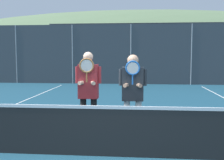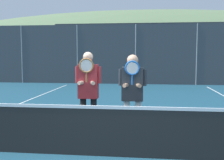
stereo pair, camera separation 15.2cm
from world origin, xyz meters
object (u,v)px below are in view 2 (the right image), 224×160
object	(u,v)px
player_center_left	(132,90)
player_leftmost	(88,89)
car_far_left	(58,66)
car_left_of_center	(128,67)
car_center	(199,66)

from	to	relation	value
player_center_left	player_leftmost	bearing A→B (deg)	177.71
player_center_left	car_far_left	bearing A→B (deg)	113.28
player_leftmost	car_left_of_center	bearing A→B (deg)	89.93
car_far_left	player_center_left	bearing A→B (deg)	-66.72
car_far_left	car_left_of_center	bearing A→B (deg)	-1.61
car_far_left	player_leftmost	bearing A→B (deg)	-69.97
car_far_left	car_left_of_center	distance (m)	5.05
player_center_left	car_far_left	xyz separation A→B (m)	(-5.95, 13.83, -0.17)
player_leftmost	car_left_of_center	xyz separation A→B (m)	(0.02, 13.65, -0.16)
player_leftmost	car_far_left	world-z (taller)	player_leftmost
player_leftmost	car_center	size ratio (longest dim) A/B	0.45
player_center_left	car_far_left	distance (m)	15.06
car_center	car_left_of_center	bearing A→B (deg)	-175.09
car_left_of_center	car_center	bearing A→B (deg)	4.91
player_leftmost	car_center	distance (m)	14.87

